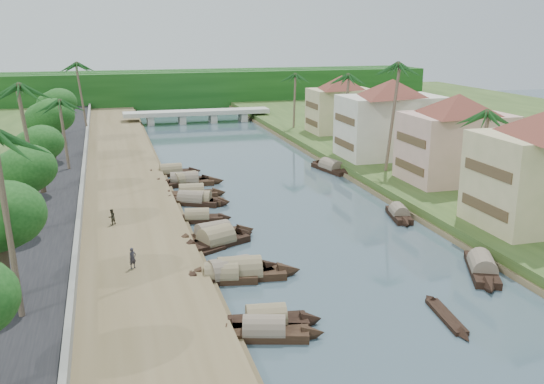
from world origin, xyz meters
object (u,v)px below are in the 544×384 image
object	(u,v)px
bridge	(197,114)
person_near	(133,258)
sampan_0	(264,331)
sampan_1	(266,321)

from	to	relation	value
bridge	person_near	distance (m)	75.54
sampan_0	person_near	size ratio (longest dim) A/B	4.78
bridge	sampan_0	world-z (taller)	bridge
sampan_0	sampan_1	size ratio (longest dim) A/B	1.02
sampan_1	person_near	xyz separation A→B (m)	(-7.43, 9.91, 1.17)
sampan_1	sampan_0	bearing A→B (deg)	-103.02
bridge	sampan_1	bearing A→B (deg)	-95.94
sampan_1	person_near	size ratio (longest dim) A/B	4.67
sampan_1	person_near	bearing A→B (deg)	134.31
sampan_1	person_near	world-z (taller)	person_near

